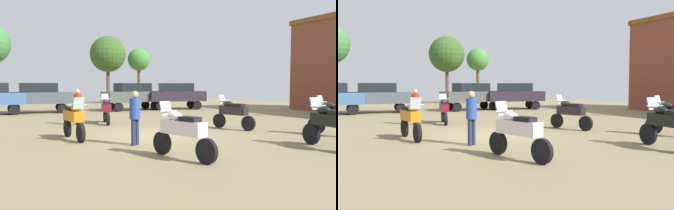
{
  "view_description": "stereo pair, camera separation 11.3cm",
  "coord_description": "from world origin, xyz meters",
  "views": [
    {
      "loc": [
        -5.32,
        -11.83,
        1.94
      ],
      "look_at": [
        3.29,
        5.14,
        0.8
      ],
      "focal_mm": 37.22,
      "sensor_mm": 36.0,
      "label": 1
    },
    {
      "loc": [
        -5.22,
        -11.88,
        1.94
      ],
      "look_at": [
        3.29,
        5.14,
        0.8
      ],
      "focal_mm": 37.22,
      "sensor_mm": 36.0,
      "label": 2
    }
  ],
  "objects": [
    {
      "name": "ground_plane",
      "position": [
        0.0,
        0.0,
        0.01
      ],
      "size": [
        44.0,
        52.0,
        0.02
      ],
      "color": "#867553"
    },
    {
      "name": "motorcycle_2",
      "position": [
        3.64,
        -4.86,
        0.76
      ],
      "size": [
        0.64,
        2.29,
        1.51
      ],
      "rotation": [
        0.0,
        0.0,
        -0.12
      ],
      "color": "black",
      "rests_on": "ground"
    },
    {
      "name": "motorcycle_3",
      "position": [
        6.0,
        -3.21,
        0.75
      ],
      "size": [
        0.78,
        2.07,
        1.5
      ],
      "rotation": [
        0.0,
        0.0,
        0.27
      ],
      "color": "black",
      "rests_on": "ground"
    },
    {
      "name": "motorcycle_4",
      "position": [
        3.84,
        0.1,
        0.73
      ],
      "size": [
        0.83,
        2.05,
        1.46
      ],
      "rotation": [
        0.0,
        0.0,
        0.31
      ],
      "color": "black",
      "rests_on": "ground"
    },
    {
      "name": "motorcycle_5",
      "position": [
        -0.98,
        -4.09,
        0.74
      ],
      "size": [
        0.81,
        2.18,
        1.46
      ],
      "rotation": [
        0.0,
        0.0,
        0.27
      ],
      "color": "black",
      "rests_on": "ground"
    },
    {
      "name": "motorcycle_6",
      "position": [
        -0.36,
        4.61,
        0.72
      ],
      "size": [
        0.7,
        2.09,
        1.44
      ],
      "rotation": [
        0.0,
        0.0,
        -0.19
      ],
      "color": "black",
      "rests_on": "ground"
    },
    {
      "name": "motorcycle_7",
      "position": [
        -2.81,
        0.33,
        0.75
      ],
      "size": [
        0.62,
        2.2,
        1.48
      ],
      "rotation": [
        0.0,
        0.0,
        3.23
      ],
      "color": "black",
      "rests_on": "ground"
    },
    {
      "name": "car_2",
      "position": [
        3.95,
        12.21,
        1.19
      ],
      "size": [
        4.46,
        2.22,
        2.0
      ],
      "rotation": [
        0.0,
        0.0,
        1.67
      ],
      "color": "black",
      "rests_on": "ground"
    },
    {
      "name": "car_4",
      "position": [
        -2.54,
        12.72,
        1.19
      ],
      "size": [
        4.4,
        2.07,
        2.0
      ],
      "rotation": [
        0.0,
        0.0,
        1.51
      ],
      "color": "black",
      "rests_on": "ground"
    },
    {
      "name": "car_5",
      "position": [
        7.26,
        11.6,
        1.19
      ],
      "size": [
        4.56,
        2.55,
        2.0
      ],
      "rotation": [
        0.0,
        0.0,
        1.39
      ],
      "color": "black",
      "rests_on": "ground"
    },
    {
      "name": "person_1",
      "position": [
        -1.33,
        -1.68,
        1.01
      ],
      "size": [
        0.46,
        0.46,
        1.7
      ],
      "rotation": [
        0.0,
        0.0,
        0.52
      ],
      "color": "#212B48",
      "rests_on": "ground"
    },
    {
      "name": "person_2",
      "position": [
        -1.73,
        4.63,
        1.01
      ],
      "size": [
        0.47,
        0.47,
        1.69
      ],
      "rotation": [
        0.0,
        0.0,
        5.32
      ],
      "color": "#2B2C4F",
      "rests_on": "ground"
    },
    {
      "name": "tree_1",
      "position": [
        7.74,
        20.28,
        4.3
      ],
      "size": [
        2.2,
        2.2,
        5.45
      ],
      "color": "brown",
      "rests_on": "ground"
    },
    {
      "name": "tree_7",
      "position": [
        4.77,
        20.87,
        4.81
      ],
      "size": [
        3.45,
        3.45,
        6.54
      ],
      "color": "brown",
      "rests_on": "ground"
    }
  ]
}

